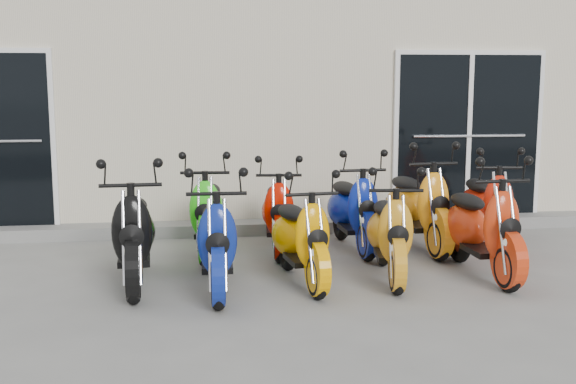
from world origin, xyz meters
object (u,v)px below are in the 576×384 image
scooter_front_red (483,214)px  scooter_back_extra (487,195)px  scooter_back_red (278,202)px  scooter_back_blue (353,198)px  scooter_front_orange_a (301,225)px  scooter_front_black (133,220)px  scooter_front_blue (216,227)px  scooter_front_orange_b (390,221)px  scooter_back_yellow (418,194)px  scooter_back_green (208,201)px

scooter_front_red → scooter_back_extra: scooter_front_red is taller
scooter_back_red → scooter_back_blue: bearing=2.5°
scooter_front_orange_a → scooter_back_blue: size_ratio=0.96×
scooter_front_black → scooter_back_blue: scooter_front_black is taller
scooter_back_red → scooter_back_blue: scooter_back_blue is taller
scooter_front_red → scooter_back_blue: bearing=126.9°
scooter_front_black → scooter_back_extra: 4.13m
scooter_front_blue → scooter_front_orange_b: (1.69, 0.19, -0.02)m
scooter_front_blue → scooter_front_orange_a: scooter_front_blue is taller
scooter_back_red → scooter_back_extra: (2.46, -0.04, 0.03)m
scooter_back_blue → scooter_back_red: bearing=173.8°
scooter_front_blue → scooter_front_orange_a: 0.82m
scooter_back_extra → scooter_front_black: bearing=-159.4°
scooter_front_orange_b → scooter_back_extra: scooter_back_extra is taller
scooter_front_blue → scooter_front_black: bearing=160.5°
scooter_front_orange_a → scooter_back_red: bearing=85.0°
scooter_front_blue → scooter_front_orange_b: bearing=7.4°
scooter_front_black → scooter_back_extra: size_ratio=1.06×
scooter_back_yellow → scooter_back_extra: size_ratio=1.07×
scooter_back_yellow → scooter_front_orange_b: bearing=-124.4°
scooter_back_extra → scooter_front_orange_a: bearing=-147.3°
scooter_front_black → scooter_front_orange_a: (1.58, -0.14, -0.06)m
scooter_back_extra → scooter_front_blue: bearing=-151.4°
scooter_front_red → scooter_back_green: 2.95m
scooter_front_orange_a → scooter_back_yellow: (1.54, 1.23, 0.07)m
scooter_front_black → scooter_front_red: bearing=-4.9°
scooter_back_yellow → scooter_front_blue: bearing=-155.0°
scooter_front_black → scooter_front_orange_b: scooter_front_black is taller
scooter_front_orange_a → scooter_back_red: size_ratio=1.01×
scooter_front_blue → scooter_back_green: scooter_front_blue is taller
scooter_front_blue → scooter_back_extra: scooter_front_blue is taller
scooter_front_blue → scooter_back_red: bearing=64.2°
scooter_back_green → scooter_back_extra: bearing=4.6°
scooter_front_orange_b → scooter_back_extra: bearing=47.0°
scooter_front_black → scooter_back_red: scooter_front_black is taller
scooter_front_blue → scooter_front_red: size_ratio=0.97×
scooter_front_orange_a → scooter_back_green: (-0.86, 1.28, 0.03)m
scooter_front_blue → scooter_back_blue: bearing=42.8°
scooter_back_red → scooter_back_yellow: size_ratio=0.89×
scooter_back_blue → scooter_back_extra: (1.60, -0.00, 0.00)m
scooter_front_orange_a → scooter_back_green: scooter_back_green is taller
scooter_front_orange_a → scooter_front_red: scooter_front_red is taller
scooter_back_green → scooter_back_yellow: (2.40, -0.05, 0.04)m
scooter_front_blue → scooter_back_extra: size_ratio=1.01×
scooter_front_orange_a → scooter_front_orange_b: bearing=-4.9°
scooter_front_red → scooter_back_red: size_ratio=1.09×
scooter_front_orange_a → scooter_back_blue: bearing=50.5°
scooter_front_red → scooter_back_blue: 1.61m
scooter_front_black → scooter_front_red: scooter_front_black is taller
scooter_front_red → scooter_back_green: bearing=152.4°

